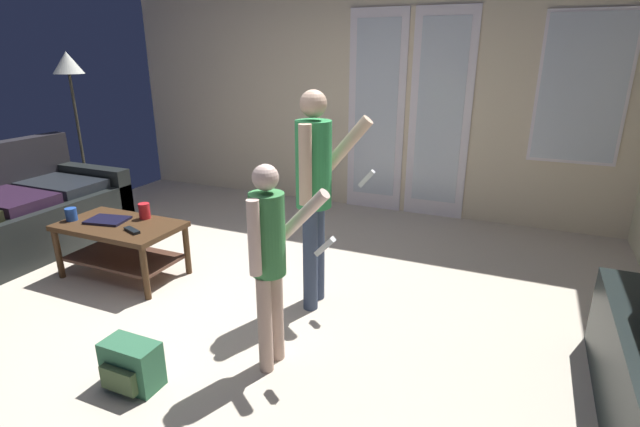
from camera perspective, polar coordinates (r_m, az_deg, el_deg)
ground_plane at (r=3.52m, az=-11.25°, el=-11.23°), size 5.81×5.43×0.02m
wall_back_with_doors at (r=5.44m, az=5.45°, el=14.39°), size 5.81×0.09×2.70m
leather_couch at (r=5.08m, az=-33.45°, el=-0.60°), size 0.99×1.93×0.93m
coffee_table at (r=4.11m, az=-22.78°, el=-2.74°), size 0.96×0.54×0.45m
person_adult at (r=3.18m, az=-0.59°, el=3.70°), size 0.49×0.44×1.51m
person_child at (r=2.58m, az=-6.05°, el=-4.56°), size 0.44×0.32×1.20m
floor_lamp at (r=5.86m, az=-27.87°, el=14.37°), size 0.31×0.31×1.74m
backpack at (r=2.88m, az=-21.75°, el=-16.58°), size 0.31×0.21×0.26m
laptop_closed at (r=4.16m, az=-24.17°, el=-0.73°), size 0.34×0.27×0.02m
cup_near_edge at (r=4.10m, az=-20.35°, el=0.29°), size 0.09×0.09×0.13m
cup_by_laptop at (r=4.30m, az=-27.72°, el=-0.08°), size 0.09×0.09×0.10m
tv_remote_black at (r=3.84m, az=-21.66°, el=-1.91°), size 0.18×0.11×0.02m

